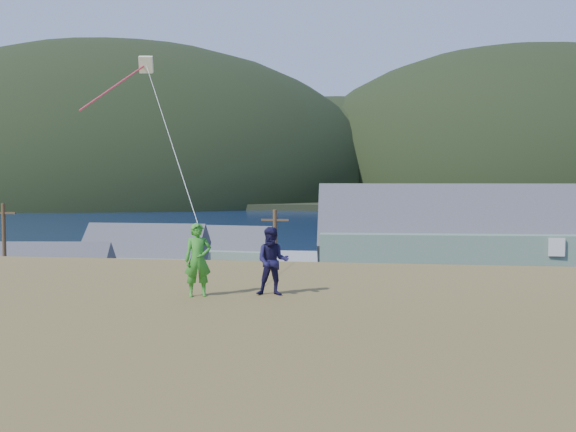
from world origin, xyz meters
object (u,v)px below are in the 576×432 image
Objects in this scene: lodge at (516,246)px; shed_teal at (51,284)px; shed_white at (376,304)px; kite_flyer_navy at (273,261)px; shed_palegreen_far at (225,254)px; shed_palegreen_near at (143,265)px; kite_flyer_green at (198,260)px; wharf at (292,261)px.

lodge is 37.37m from shed_teal.
lodge is 18.94m from shed_white.
lodge reaches higher than kite_flyer_navy.
shed_white is 0.73× the size of shed_palegreen_far.
kite_flyer_navy is (21.16, -27.92, 5.58)m from shed_teal.
shed_palegreen_near is at bearing 110.27° from kite_flyer_navy.
shed_palegreen_far is at bearing 71.18° from shed_palegreen_near.
shed_palegreen_near is 22.19m from shed_white.
shed_palegreen_far is at bearing 82.85° from kite_flyer_green.
kite_flyer_green is at bearing -70.37° from shed_palegreen_far.
kite_flyer_green is (5.89, -59.48, 7.66)m from wharf.
shed_white is 27.02m from shed_palegreen_far.
kite_flyer_navy is (-14.03, -40.33, 3.54)m from lodge.
shed_palegreen_near is at bearing 92.71° from kite_flyer_green.
wharf is 3.49× the size of shed_white.
shed_palegreen_near is (-9.49, -23.23, 2.41)m from wharf.
shed_teal is (-13.47, -31.16, 2.02)m from wharf.
shed_teal is at bearing 121.82° from kite_flyer_navy.
kite_flyer_green is at bearing -63.16° from shed_teal.
kite_flyer_navy reaches higher than shed_white.
shed_teal is 21.38m from shed_palegreen_far.
lodge is at bearing -40.81° from wharf.
kite_flyer_green is at bearing -66.43° from shed_palegreen_near.
shed_palegreen_far is (8.15, 19.77, 0.02)m from shed_teal.
shed_palegreen_near reaches higher than shed_palegreen_far.
shed_white is at bearing -27.13° from shed_palegreen_near.
wharf is 2.87× the size of shed_teal.
shed_palegreen_near is 1.41× the size of shed_white.
wharf is 60.26m from kite_flyer_green.
wharf is at bearing 59.10° from shed_teal.
kite_flyer_green is at bearing -84.34° from wharf.
shed_palegreen_far reaches higher than wharf.
lodge is at bearing 48.48° from kite_flyer_green.
shed_palegreen_near is 6.17× the size of kite_flyer_navy.
kite_flyer_navy is at bearing -68.23° from shed_palegreen_far.
shed_teal is (-35.19, -12.41, -2.04)m from lodge.
lodge is 3.21× the size of shed_palegreen_near.
shed_white is at bearing -48.58° from shed_palegreen_far.
wharf is 2.47× the size of shed_palegreen_near.
lodge reaches higher than shed_white.
shed_palegreen_far is at bearing 60.09° from shed_teal.
kite_flyer_navy reaches higher than shed_palegreen_far.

